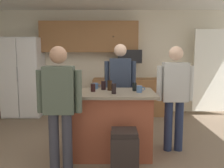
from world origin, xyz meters
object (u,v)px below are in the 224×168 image
mug_blue_stoneware (141,89)px  glass_pilsner (136,87)px  person_guest_by_door (176,92)px  glass_short_whisky (94,88)px  glass_dark_ale (104,85)px  mug_ceramic_white (97,86)px  person_guest_right (61,102)px  glass_stout_tall (111,85)px  tumbler_amber (115,89)px  person_guest_left (121,84)px  microwave_over_range (131,56)px  kitchen_island (112,123)px  trash_bin (125,154)px  refrigerator (24,77)px

mug_blue_stoneware → glass_pilsner: bearing=111.6°
person_guest_by_door → mug_blue_stoneware: bearing=11.3°
glass_short_whisky → glass_dark_ale: glass_dark_ale is taller
glass_pilsner → mug_ceramic_white: size_ratio=0.96×
person_guest_right → glass_stout_tall: person_guest_right is taller
glass_pilsner → tumbler_amber: (-0.32, -0.26, 0.01)m
glass_short_whisky → person_guest_right: bearing=-121.1°
glass_dark_ale → glass_short_whisky: bearing=-128.4°
person_guest_left → tumbler_amber: size_ratio=11.56×
person_guest_right → mug_ceramic_white: person_guest_right is taller
person_guest_left → tumbler_amber: (-0.12, -0.95, 0.06)m
microwave_over_range → person_guest_right: (-1.10, -3.04, -0.51)m
person_guest_right → glass_pilsner: size_ratio=13.00×
glass_stout_tall → tumbler_amber: bearing=-78.6°
person_guest_by_door → person_guest_right: size_ratio=1.01×
kitchen_island → microwave_over_range: bearing=79.5°
trash_bin → microwave_over_range: bearing=84.9°
person_guest_by_door → person_guest_right: 1.80m
person_guest_right → glass_short_whisky: bearing=15.9°
glass_stout_tall → glass_pilsner: (0.38, -0.05, -0.02)m
mug_ceramic_white → refrigerator: bearing=133.0°
person_guest_left → trash_bin: bearing=12.1°
kitchen_island → person_guest_by_door: (0.99, 0.13, 0.46)m
microwave_over_range → mug_blue_stoneware: (-0.03, -2.50, -0.43)m
refrigerator → glass_stout_tall: bearing=-45.8°
person_guest_left → mug_blue_stoneware: (0.26, -0.84, 0.04)m
glass_stout_tall → glass_dark_ale: (-0.10, 0.08, -0.01)m
refrigerator → glass_stout_tall: size_ratio=12.07×
mug_blue_stoneware → glass_short_whisky: size_ratio=1.05×
person_guest_left → glass_short_whisky: person_guest_left is taller
refrigerator → glass_dark_ale: (2.03, -2.11, 0.09)m
person_guest_left → mug_ceramic_white: person_guest_left is taller
person_guest_left → trash_bin: size_ratio=2.79×
glass_short_whisky → trash_bin: size_ratio=0.20×
glass_short_whisky → glass_dark_ale: bearing=51.6°
kitchen_island → glass_pilsner: size_ratio=10.41×
glass_short_whisky → mug_blue_stoneware: bearing=-6.9°
glass_stout_tall → mug_blue_stoneware: (0.44, -0.20, -0.03)m
tumbler_amber → person_guest_left: bearing=82.7°
person_guest_left → person_guest_by_door: bearing=63.9°
mug_ceramic_white → trash_bin: bearing=-67.4°
microwave_over_range → glass_pilsner: 2.39m
glass_pilsner → glass_short_whisky: 0.64m
person_guest_by_door → tumbler_amber: 1.00m
glass_pilsner → glass_dark_ale: (-0.48, 0.12, 0.01)m
person_guest_left → trash_bin: 1.65m
person_guest_by_door → person_guest_left: 1.05m
kitchen_island → mug_blue_stoneware: bearing=-8.7°
glass_dark_ale → person_guest_left: bearing=63.4°
kitchen_island → glass_short_whisky: glass_short_whisky is taller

